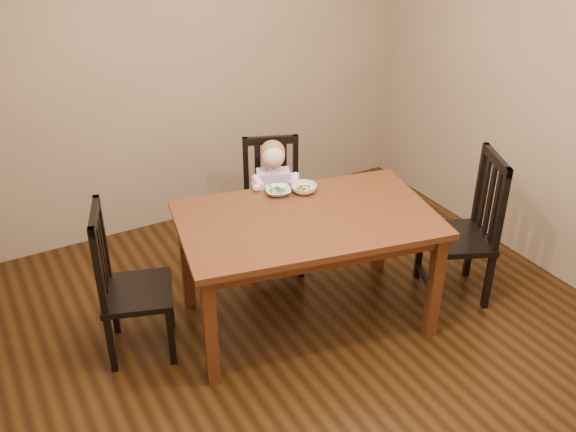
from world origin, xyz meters
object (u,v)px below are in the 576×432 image
chair_left (128,286)px  bowl_veg (304,188)px  toddler (274,194)px  bowl_peas (278,191)px  dining_table (307,229)px  chair_right (466,230)px  chair_child (273,207)px

chair_left → bowl_veg: size_ratio=5.90×
toddler → bowl_peas: 0.42m
dining_table → chair_left: size_ratio=1.73×
dining_table → toddler: toddler is taller
toddler → bowl_peas: (-0.14, -0.34, 0.21)m
chair_right → toddler: size_ratio=1.98×
chair_child → chair_right: bearing=155.8°
bowl_veg → chair_right: bearing=-30.3°
dining_table → chair_child: (0.15, 0.75, -0.23)m
chair_right → chair_child: bearing=68.7°
bowl_peas → bowl_veg: 0.18m
chair_child → chair_right: (0.99, -1.02, 0.04)m
dining_table → bowl_peas: (-0.01, 0.36, 0.12)m
bowl_veg → chair_left: bearing=-178.7°
toddler → dining_table: bearing=101.1°
chair_left → bowl_peas: (1.11, 0.09, 0.34)m
dining_table → bowl_veg: size_ratio=10.20×
chair_child → chair_left: bearing=42.0°
chair_right → bowl_peas: size_ratio=6.34×
bowl_peas → bowl_veg: bowl_veg is taller
chair_right → toddler: chair_right is taller
chair_child → bowl_veg: bearing=112.4°
dining_table → bowl_veg: bearing=63.0°
chair_right → bowl_veg: (-0.98, 0.57, 0.32)m
dining_table → toddler: bearing=79.5°
chair_child → bowl_peas: (-0.16, -0.38, 0.35)m
dining_table → chair_left: (-1.12, 0.27, -0.22)m
chair_left → toddler: bearing=127.2°
chair_left → bowl_veg: 1.32m
chair_child → toddler: 0.15m
chair_left → dining_table: bearing=94.7°
chair_left → chair_right: chair_right is taller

